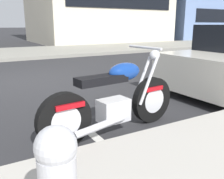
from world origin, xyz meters
name	(u,v)px	position (x,y,z in m)	size (l,w,h in m)	color
ground_plane	(31,81)	(0.00, 0.00, 0.00)	(260.00, 260.00, 0.00)	#28282B
sidewalk_far_curb	(183,44)	(12.00, 6.55, 0.07)	(120.00, 5.00, 0.14)	gray
parking_stall_stripe	(86,128)	(0.00, -3.45, 0.00)	(0.12, 2.20, 0.01)	silver
parked_motorcycle	(115,101)	(0.29, -3.76, 0.44)	(2.09, 0.62, 1.14)	black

